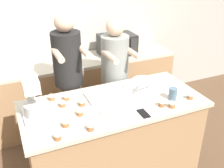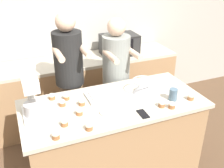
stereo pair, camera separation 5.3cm
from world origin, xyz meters
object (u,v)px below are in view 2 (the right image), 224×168
object	(u,v)px
cupcake_8	(64,122)
microwave_oven	(119,45)
person_right	(116,81)
cupcake_7	(79,112)
cell_phone	(143,114)
baking_tray	(106,95)
person_left	(70,84)
cupcake_5	(89,126)
cupcake_10	(172,105)
cupcake_1	(66,97)
cupcake_0	(62,103)
mixing_bowl	(143,86)
small_plate	(109,112)
cupcake_9	(56,135)
stand_mixer	(32,99)
cupcake_3	(191,97)
drinking_glass	(173,94)
cupcake_4	(162,104)
cupcake_2	(52,96)
cupcake_6	(82,102)

from	to	relation	value
cupcake_8	microwave_oven	bearing A→B (deg)	51.77
microwave_oven	person_right	bearing A→B (deg)	-116.75
microwave_oven	cupcake_7	world-z (taller)	microwave_oven
cell_phone	baking_tray	bearing A→B (deg)	113.19
person_left	cupcake_5	distance (m)	0.93
person_left	cupcake_5	world-z (taller)	person_left
person_left	cupcake_10	xyz separation A→B (m)	(0.74, -0.90, 0.06)
cupcake_1	cupcake_7	world-z (taller)	same
person_right	cupcake_0	size ratio (longest dim) A/B	25.32
mixing_bowl	cupcake_5	bearing A→B (deg)	-151.71
cupcake_8	small_plate	bearing A→B (deg)	5.26
cupcake_9	baking_tray	bearing A→B (deg)	38.24
cupcake_8	cupcake_10	xyz separation A→B (m)	(0.99, -0.11, 0.00)
mixing_bowl	cupcake_8	bearing A→B (deg)	-164.31
stand_mixer	cupcake_8	size ratio (longest dim) A/B	5.89
person_left	cupcake_3	world-z (taller)	person_left
cupcake_1	drinking_glass	bearing A→B (deg)	-22.77
cupcake_8	cupcake_0	bearing A→B (deg)	80.30
person_left	drinking_glass	distance (m)	1.14
cupcake_3	cupcake_9	bearing A→B (deg)	-175.86
cell_phone	cupcake_1	xyz separation A→B (m)	(-0.57, 0.52, 0.03)
person_left	stand_mixer	xyz separation A→B (m)	(-0.46, -0.53, 0.20)
cupcake_5	cupcake_3	bearing A→B (deg)	4.59
cupcake_4	cupcake_9	size ratio (longest dim) A/B	1.00
small_plate	cupcake_1	bearing A→B (deg)	128.13
baking_tray	cupcake_2	distance (m)	0.54
drinking_glass	cupcake_10	distance (m)	0.16
mixing_bowl	cupcake_1	bearing A→B (deg)	166.87
cupcake_7	stand_mixer	bearing A→B (deg)	158.69
cupcake_0	baking_tray	bearing A→B (deg)	1.56
baking_tray	cupcake_7	bearing A→B (deg)	-147.25
cupcake_6	cupcake_9	xyz separation A→B (m)	(-0.33, -0.41, 0.00)
drinking_glass	cupcake_3	size ratio (longest dim) A/B	1.88
cupcake_5	cupcake_7	xyz separation A→B (m)	(-0.01, 0.24, 0.00)
stand_mixer	cell_phone	distance (m)	0.98
person_left	person_right	bearing A→B (deg)	-0.00
cupcake_3	cupcake_2	bearing A→B (deg)	157.29
cupcake_5	small_plate	bearing A→B (deg)	34.74
cupcake_1	cupcake_7	xyz separation A→B (m)	(0.04, -0.31, 0.00)
drinking_glass	cupcake_9	world-z (taller)	drinking_glass
cupcake_5	cupcake_7	world-z (taller)	same
microwave_oven	cupcake_2	size ratio (longest dim) A/B	7.92
person_left	drinking_glass	world-z (taller)	person_left
drinking_glass	cupcake_4	size ratio (longest dim) A/B	1.88
person_left	cupcake_9	bearing A→B (deg)	-110.53
drinking_glass	person_right	bearing A→B (deg)	109.53
stand_mixer	cupcake_6	distance (m)	0.46
person_right	cupcake_8	world-z (taller)	person_right
person_right	small_plate	size ratio (longest dim) A/B	9.45
microwave_oven	cupcake_3	size ratio (longest dim) A/B	7.92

